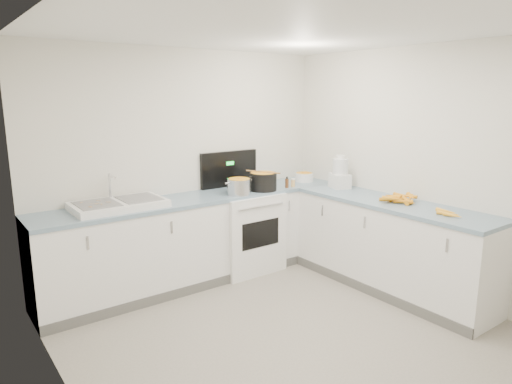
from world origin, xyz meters
TOP-DOWN VIEW (x-y plane):
  - floor at (0.00, 0.00)m, footprint 3.50×4.00m
  - ceiling at (0.00, 0.00)m, footprint 3.50×4.00m
  - wall_back at (0.00, 2.00)m, footprint 3.50×0.00m
  - wall_left at (-1.75, 0.00)m, footprint 0.00×4.00m
  - wall_right at (1.75, 0.00)m, footprint 0.00×4.00m
  - counter_back at (0.00, 1.70)m, footprint 3.50×0.62m
  - counter_right at (1.45, 0.30)m, footprint 0.62×2.20m
  - stove at (0.55, 1.69)m, footprint 0.76×0.65m
  - sink at (-0.90, 1.70)m, footprint 0.86×0.52m
  - steel_pot at (0.39, 1.53)m, footprint 0.30×0.30m
  - black_pot at (0.73, 1.55)m, footprint 0.37×0.37m
  - wooden_spoon at (0.73, 1.55)m, footprint 0.20×0.39m
  - mixing_bowl at (1.48, 1.68)m, footprint 0.31×0.31m
  - extract_bottle at (1.05, 1.50)m, footprint 0.04×0.04m
  - spice_jar at (1.14, 1.50)m, footprint 0.05×0.05m
  - food_processor at (1.53, 1.12)m, footprint 0.25×0.28m
  - carrot_pile at (1.48, 0.23)m, footprint 0.40×0.36m
  - peeled_carrots at (1.40, -0.34)m, footprint 0.14×0.30m
  - peelings at (-1.13, 1.70)m, footprint 0.25×0.27m

SIDE VIEW (x-z plane):
  - floor at x=0.00m, z-range 0.00..0.00m
  - counter_back at x=0.00m, z-range 0.00..0.94m
  - counter_right at x=1.45m, z-range 0.00..0.94m
  - stove at x=0.55m, z-range -0.21..1.15m
  - peeled_carrots at x=1.40m, z-range 0.94..0.98m
  - carrot_pile at x=1.48m, z-range 0.93..1.02m
  - sink at x=-0.90m, z-range 0.82..1.13m
  - spice_jar at x=1.14m, z-range 0.94..1.03m
  - extract_bottle at x=1.05m, z-range 0.94..1.05m
  - mixing_bowl at x=1.48m, z-range 0.94..1.05m
  - steel_pot at x=0.39m, z-range 0.92..1.11m
  - peelings at x=-1.13m, z-range 1.01..1.02m
  - black_pot at x=0.73m, z-range 0.92..1.14m
  - food_processor at x=1.53m, z-range 0.91..1.30m
  - wooden_spoon at x=0.73m, z-range 1.14..1.16m
  - wall_back at x=0.00m, z-range 0.00..2.50m
  - wall_left at x=-1.75m, z-range 0.00..2.50m
  - wall_right at x=1.75m, z-range 0.00..2.50m
  - ceiling at x=0.00m, z-range 2.50..2.50m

